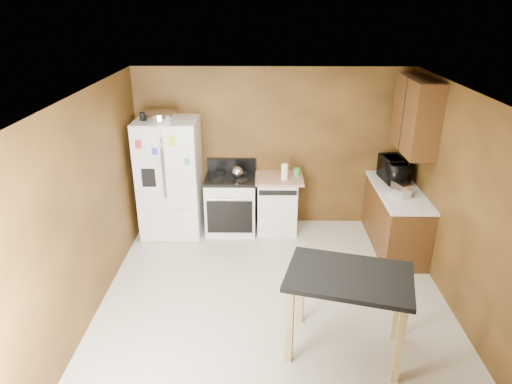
{
  "coord_description": "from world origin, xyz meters",
  "views": [
    {
      "loc": [
        -0.15,
        -4.56,
        3.4
      ],
      "look_at": [
        -0.23,
        0.85,
        1.11
      ],
      "focal_mm": 32.0,
      "sensor_mm": 36.0,
      "label": 1
    }
  ],
  "objects_px": {
    "green_canister": "(297,172)",
    "toaster": "(401,189)",
    "dishwasher": "(277,203)",
    "paper_towel": "(285,172)",
    "island": "(348,287)",
    "kettle": "(237,172)",
    "refrigerator": "(170,178)",
    "pen_cup": "(142,116)",
    "microwave": "(394,170)",
    "gas_range": "(231,203)",
    "roasting_pan": "(161,116)"
  },
  "relations": [
    {
      "from": "pen_cup",
      "to": "refrigerator",
      "type": "relative_size",
      "value": 0.06
    },
    {
      "from": "toaster",
      "to": "dishwasher",
      "type": "xyz_separation_m",
      "value": [
        -1.67,
        0.71,
        -0.54
      ]
    },
    {
      "from": "microwave",
      "to": "pen_cup",
      "type": "bearing_deg",
      "value": 82.26
    },
    {
      "from": "roasting_pan",
      "to": "kettle",
      "type": "xyz_separation_m",
      "value": [
        1.09,
        0.02,
        -0.87
      ]
    },
    {
      "from": "microwave",
      "to": "gas_range",
      "type": "xyz_separation_m",
      "value": [
        -2.44,
        0.11,
        -0.59
      ]
    },
    {
      "from": "refrigerator",
      "to": "dishwasher",
      "type": "xyz_separation_m",
      "value": [
        1.63,
        0.09,
        -0.45
      ]
    },
    {
      "from": "kettle",
      "to": "microwave",
      "type": "xyz_separation_m",
      "value": [
        2.33,
        -0.07,
        0.07
      ]
    },
    {
      "from": "kettle",
      "to": "microwave",
      "type": "height_order",
      "value": "microwave"
    },
    {
      "from": "kettle",
      "to": "island",
      "type": "height_order",
      "value": "kettle"
    },
    {
      "from": "paper_towel",
      "to": "dishwasher",
      "type": "distance_m",
      "value": 0.58
    },
    {
      "from": "roasting_pan",
      "to": "refrigerator",
      "type": "height_order",
      "value": "roasting_pan"
    },
    {
      "from": "gas_range",
      "to": "dishwasher",
      "type": "height_order",
      "value": "gas_range"
    },
    {
      "from": "green_canister",
      "to": "pen_cup",
      "type": "bearing_deg",
      "value": -174.9
    },
    {
      "from": "microwave",
      "to": "dishwasher",
      "type": "relative_size",
      "value": 0.64
    },
    {
      "from": "paper_towel",
      "to": "green_canister",
      "type": "relative_size",
      "value": 2.01
    },
    {
      "from": "toaster",
      "to": "microwave",
      "type": "height_order",
      "value": "microwave"
    },
    {
      "from": "island",
      "to": "gas_range",
      "type": "bearing_deg",
      "value": 116.76
    },
    {
      "from": "pen_cup",
      "to": "paper_towel",
      "type": "relative_size",
      "value": 0.47
    },
    {
      "from": "refrigerator",
      "to": "island",
      "type": "xyz_separation_m",
      "value": [
        2.26,
        -2.62,
        -0.13
      ]
    },
    {
      "from": "microwave",
      "to": "green_canister",
      "type": "bearing_deg",
      "value": 74.31
    },
    {
      "from": "microwave",
      "to": "gas_range",
      "type": "bearing_deg",
      "value": 79.66
    },
    {
      "from": "kettle",
      "to": "dishwasher",
      "type": "relative_size",
      "value": 0.2
    },
    {
      "from": "paper_towel",
      "to": "gas_range",
      "type": "xyz_separation_m",
      "value": [
        -0.82,
        0.07,
        -0.55
      ]
    },
    {
      "from": "toaster",
      "to": "paper_towel",
      "type": "bearing_deg",
      "value": 137.11
    },
    {
      "from": "pen_cup",
      "to": "toaster",
      "type": "xyz_separation_m",
      "value": [
        3.62,
        -0.58,
        -0.86
      ]
    },
    {
      "from": "green_canister",
      "to": "microwave",
      "type": "height_order",
      "value": "microwave"
    },
    {
      "from": "kettle",
      "to": "refrigerator",
      "type": "xyz_separation_m",
      "value": [
        -1.02,
        -0.02,
        -0.09
      ]
    },
    {
      "from": "microwave",
      "to": "dishwasher",
      "type": "bearing_deg",
      "value": 77.77
    },
    {
      "from": "dishwasher",
      "to": "island",
      "type": "height_order",
      "value": "island"
    },
    {
      "from": "paper_towel",
      "to": "island",
      "type": "height_order",
      "value": "paper_towel"
    },
    {
      "from": "paper_towel",
      "to": "kettle",
      "type": "bearing_deg",
      "value": 176.94
    },
    {
      "from": "roasting_pan",
      "to": "microwave",
      "type": "height_order",
      "value": "roasting_pan"
    },
    {
      "from": "roasting_pan",
      "to": "pen_cup",
      "type": "height_order",
      "value": "pen_cup"
    },
    {
      "from": "green_canister",
      "to": "toaster",
      "type": "relative_size",
      "value": 0.47
    },
    {
      "from": "paper_towel",
      "to": "dishwasher",
      "type": "height_order",
      "value": "paper_towel"
    },
    {
      "from": "toaster",
      "to": "green_canister",
      "type": "bearing_deg",
      "value": 129.06
    },
    {
      "from": "microwave",
      "to": "roasting_pan",
      "type": "bearing_deg",
      "value": 81.37
    },
    {
      "from": "microwave",
      "to": "gas_range",
      "type": "height_order",
      "value": "microwave"
    },
    {
      "from": "toaster",
      "to": "gas_range",
      "type": "height_order",
      "value": "gas_range"
    },
    {
      "from": "island",
      "to": "paper_towel",
      "type": "bearing_deg",
      "value": 101.47
    },
    {
      "from": "pen_cup",
      "to": "green_canister",
      "type": "xyz_separation_m",
      "value": [
        2.24,
        0.2,
        -0.91
      ]
    },
    {
      "from": "gas_range",
      "to": "dishwasher",
      "type": "relative_size",
      "value": 1.24
    },
    {
      "from": "paper_towel",
      "to": "roasting_pan",
      "type": "bearing_deg",
      "value": 179.49
    },
    {
      "from": "microwave",
      "to": "toaster",
      "type": "bearing_deg",
      "value": 167.66
    },
    {
      "from": "dishwasher",
      "to": "kettle",
      "type": "bearing_deg",
      "value": -174.33
    },
    {
      "from": "green_canister",
      "to": "island",
      "type": "relative_size",
      "value": 0.09
    },
    {
      "from": "green_canister",
      "to": "dishwasher",
      "type": "bearing_deg",
      "value": -167.75
    },
    {
      "from": "pen_cup",
      "to": "refrigerator",
      "type": "distance_m",
      "value": 1.01
    },
    {
      "from": "kettle",
      "to": "island",
      "type": "bearing_deg",
      "value": -64.87
    },
    {
      "from": "kettle",
      "to": "refrigerator",
      "type": "distance_m",
      "value": 1.03
    }
  ]
}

